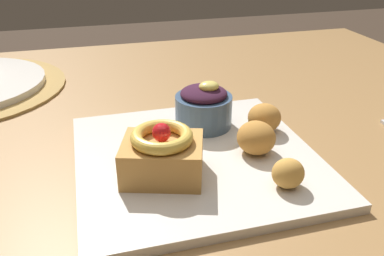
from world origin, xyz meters
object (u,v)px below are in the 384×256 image
cake_slice (162,154)px  fritter_back (264,118)px  berry_ramekin (204,107)px  fritter_front (256,138)px  fritter_middle (288,173)px  front_plate (196,158)px

cake_slice → fritter_back: cake_slice is taller
cake_slice → berry_ramekin: size_ratio=1.34×
fritter_front → cake_slice: bearing=-170.2°
cake_slice → fritter_back: bearing=25.2°
berry_ramekin → fritter_middle: (0.05, -0.17, -0.01)m
berry_ramekin → fritter_back: (0.08, -0.04, -0.01)m
fritter_front → fritter_middle: 0.08m
cake_slice → fritter_middle: cake_slice is taller
berry_ramekin → fritter_middle: size_ratio=2.22×
berry_ramekin → fritter_front: berry_ramekin is taller
front_plate → berry_ramekin: berry_ramekin is taller
berry_ramekin → fritter_middle: 0.18m
cake_slice → fritter_back: size_ratio=2.34×
cake_slice → fritter_back: 0.18m
front_plate → cake_slice: size_ratio=2.76×
front_plate → fritter_middle: bearing=-50.4°
fritter_back → front_plate: bearing=-160.6°
cake_slice → fritter_middle: (0.13, -0.06, -0.01)m
front_plate → berry_ramekin: size_ratio=3.70×
cake_slice → berry_ramekin: 0.14m
front_plate → cake_slice: 0.07m
fritter_middle → berry_ramekin: bearing=104.9°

